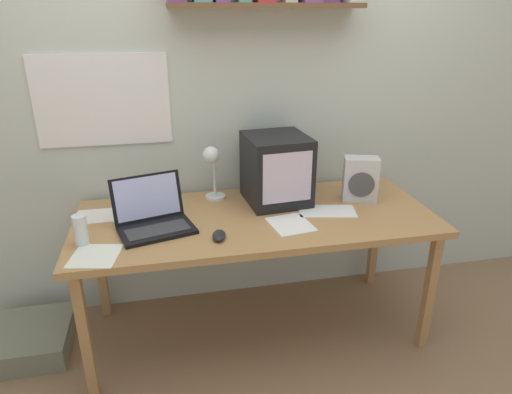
# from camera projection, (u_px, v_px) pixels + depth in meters

# --- Properties ---
(ground_plane) EXTENTS (12.00, 12.00, 0.00)m
(ground_plane) POSITION_uv_depth(u_px,v_px,m) (256.00, 328.00, 2.58)
(ground_plane) COLOR #906D4F
(back_wall) EXTENTS (5.60, 0.24, 2.60)m
(back_wall) POSITION_uv_depth(u_px,v_px,m) (240.00, 81.00, 2.47)
(back_wall) COLOR silver
(back_wall) RESTS_ON ground_plane
(corner_desk) EXTENTS (1.80, 0.76, 0.71)m
(corner_desk) POSITION_uv_depth(u_px,v_px,m) (256.00, 225.00, 2.33)
(corner_desk) COLOR tan
(corner_desk) RESTS_ON ground_plane
(crt_monitor) EXTENTS (0.34, 0.36, 0.36)m
(crt_monitor) POSITION_uv_depth(u_px,v_px,m) (276.00, 169.00, 2.42)
(crt_monitor) COLOR black
(crt_monitor) RESTS_ON corner_desk
(laptop) EXTENTS (0.40, 0.36, 0.23)m
(laptop) POSITION_uv_depth(u_px,v_px,m) (153.00, 215.00, 2.17)
(laptop) COLOR black
(laptop) RESTS_ON corner_desk
(desk_lamp) EXTENTS (0.12, 0.15, 0.31)m
(desk_lamp) POSITION_uv_depth(u_px,v_px,m) (212.00, 165.00, 2.41)
(desk_lamp) COLOR white
(desk_lamp) RESTS_ON corner_desk
(juice_glass) EXTENTS (0.06, 0.06, 0.14)m
(juice_glass) POSITION_uv_depth(u_px,v_px,m) (81.00, 232.00, 2.00)
(juice_glass) COLOR white
(juice_glass) RESTS_ON corner_desk
(space_heater) EXTENTS (0.20, 0.15, 0.24)m
(space_heater) POSITION_uv_depth(u_px,v_px,m) (360.00, 179.00, 2.45)
(space_heater) COLOR silver
(space_heater) RESTS_ON corner_desk
(computer_mouse) EXTENTS (0.08, 0.11, 0.03)m
(computer_mouse) POSITION_uv_depth(u_px,v_px,m) (219.00, 235.00, 2.07)
(computer_mouse) COLOR #232326
(computer_mouse) RESTS_ON corner_desk
(open_notebook) EXTENTS (0.22, 0.24, 0.00)m
(open_notebook) POSITION_uv_depth(u_px,v_px,m) (291.00, 224.00, 2.21)
(open_notebook) COLOR white
(open_notebook) RESTS_ON corner_desk
(loose_paper_near_monitor) EXTENTS (0.32, 0.21, 0.00)m
(loose_paper_near_monitor) POSITION_uv_depth(u_px,v_px,m) (327.00, 211.00, 2.35)
(loose_paper_near_monitor) COLOR white
(loose_paper_near_monitor) RESTS_ON corner_desk
(printed_handout) EXTENTS (0.22, 0.18, 0.00)m
(printed_handout) POSITION_uv_depth(u_px,v_px,m) (98.00, 216.00, 2.30)
(printed_handout) COLOR white
(printed_handout) RESTS_ON corner_desk
(loose_paper_near_laptop) EXTENTS (0.23, 0.24, 0.00)m
(loose_paper_near_laptop) POSITION_uv_depth(u_px,v_px,m) (95.00, 256.00, 1.93)
(loose_paper_near_laptop) COLOR white
(loose_paper_near_laptop) RESTS_ON corner_desk
(floor_cushion) EXTENTS (0.42, 0.42, 0.13)m
(floor_cushion) POSITION_uv_depth(u_px,v_px,m) (29.00, 340.00, 2.40)
(floor_cushion) COLOR gray
(floor_cushion) RESTS_ON ground_plane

